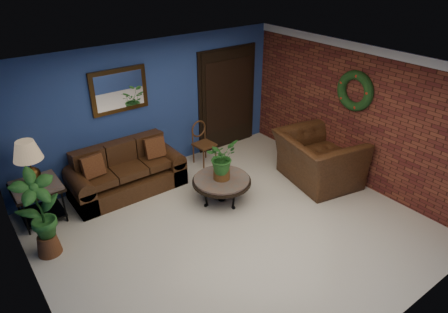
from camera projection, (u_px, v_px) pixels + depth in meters
floor at (233, 229)px, 6.25m from camera, size 5.50×5.50×0.00m
wall_back at (152, 108)px, 7.43m from camera, size 5.50×0.04×2.50m
wall_left at (29, 233)px, 4.21m from camera, size 0.04×5.00×2.50m
wall_right_brick at (356, 115)px, 7.11m from camera, size 0.04×5.00×2.50m
ceiling at (235, 73)px, 5.07m from camera, size 5.50×5.00×0.02m
crown_molding at (365, 49)px, 6.54m from camera, size 0.03×5.00×0.14m
wall_mirror at (119, 91)px, 6.86m from camera, size 1.02×0.06×0.77m
closet_door at (227, 99)px, 8.43m from camera, size 1.44×0.06×2.18m
wreath at (355, 91)px, 6.90m from camera, size 0.16×0.72×0.72m
sofa at (126, 175)px, 7.14m from camera, size 1.97×0.85×0.89m
coffee_table at (222, 181)px, 6.80m from camera, size 1.01×1.01×0.43m
end_table at (37, 193)px, 6.24m from camera, size 0.72×0.72×0.66m
table_lamp at (28, 158)px, 5.96m from camera, size 0.43×0.43×0.71m
side_chair at (202, 140)px, 7.96m from camera, size 0.41×0.41×0.88m
armchair at (318, 159)px, 7.33m from camera, size 1.49×1.63×0.92m
coffee_plant at (222, 159)px, 6.59m from camera, size 0.63×0.59×0.70m
floor_plant at (293, 144)px, 8.06m from camera, size 0.40×0.35×0.75m
tall_plant at (40, 212)px, 5.43m from camera, size 0.62×0.46×1.36m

